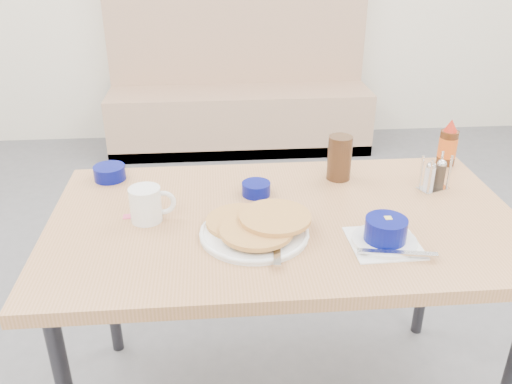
{
  "coord_description": "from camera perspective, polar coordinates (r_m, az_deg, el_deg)",
  "views": [
    {
      "loc": [
        -0.21,
        -1.15,
        1.55
      ],
      "look_at": [
        -0.08,
        0.3,
        0.82
      ],
      "focal_mm": 38.0,
      "sensor_mm": 36.0,
      "label": 1
    }
  ],
  "objects": [
    {
      "name": "butter_bowl",
      "position": [
        1.74,
        0.02,
        0.34
      ],
      "size": [
        0.09,
        0.09,
        0.04
      ],
      "rotation": [
        0.0,
        0.0,
        0.12
      ],
      "color": "#040B67",
      "rests_on": "dining_table"
    },
    {
      "name": "booth_bench",
      "position": [
        4.12,
        -1.79,
        9.67
      ],
      "size": [
        1.9,
        0.56,
        1.22
      ],
      "color": "tan",
      "rests_on": "ground"
    },
    {
      "name": "syrup_bottle",
      "position": [
        2.06,
        19.55,
        4.68
      ],
      "size": [
        0.07,
        0.07,
        0.17
      ],
      "rotation": [
        0.0,
        0.0,
        0.29
      ],
      "color": "#47230F",
      "rests_on": "dining_table"
    },
    {
      "name": "grits_setting",
      "position": [
        1.51,
        13.46,
        -4.26
      ],
      "size": [
        0.21,
        0.2,
        0.08
      ],
      "rotation": [
        0.0,
        0.0,
        0.03
      ],
      "color": "white",
      "rests_on": "dining_table"
    },
    {
      "name": "creamer_bowl",
      "position": [
        1.91,
        -15.15,
        1.96
      ],
      "size": [
        0.11,
        0.11,
        0.05
      ],
      "rotation": [
        0.0,
        0.0,
        0.17
      ],
      "color": "#040B67",
      "rests_on": "dining_table"
    },
    {
      "name": "amber_tumbler",
      "position": [
        1.85,
        8.78,
        3.58
      ],
      "size": [
        0.1,
        0.1,
        0.15
      ],
      "primitive_type": "cylinder",
      "rotation": [
        0.0,
        0.0,
        0.34
      ],
      "color": "#3D2413",
      "rests_on": "dining_table"
    },
    {
      "name": "coffee_mug",
      "position": [
        1.61,
        -11.38,
        -1.24
      ],
      "size": [
        0.14,
        0.09,
        0.1
      ],
      "rotation": [
        0.0,
        0.0,
        0.11
      ],
      "color": "white",
      "rests_on": "dining_table"
    },
    {
      "name": "sugar_wrapper",
      "position": [
        1.66,
        -13.06,
        -2.51
      ],
      "size": [
        0.05,
        0.03,
        0.0
      ],
      "primitive_type": "cube",
      "rotation": [
        0.0,
        0.0,
        0.05
      ],
      "color": "#E34B73",
      "rests_on": "dining_table"
    },
    {
      "name": "condiment_caddy",
      "position": [
        1.86,
        18.28,
        1.46
      ],
      "size": [
        0.11,
        0.09,
        0.12
      ],
      "rotation": [
        0.0,
        0.0,
        0.38
      ],
      "color": "silver",
      "rests_on": "dining_table"
    },
    {
      "name": "dining_table",
      "position": [
        1.65,
        3.01,
        -4.45
      ],
      "size": [
        1.4,
        0.8,
        0.76
      ],
      "color": "tan",
      "rests_on": "ground"
    },
    {
      "name": "pancake_plate",
      "position": [
        1.52,
        0.01,
        -3.8
      ],
      "size": [
        0.31,
        0.33,
        0.05
      ],
      "rotation": [
        0.0,
        0.0,
        -0.42
      ],
      "color": "white",
      "rests_on": "dining_table"
    }
  ]
}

